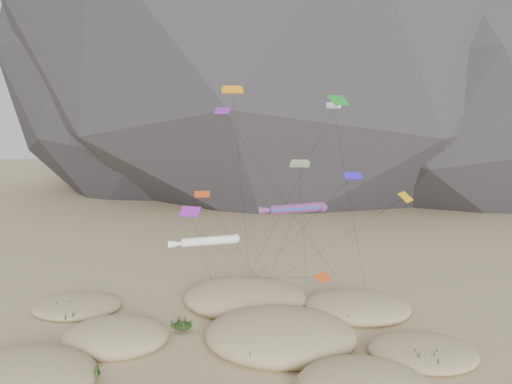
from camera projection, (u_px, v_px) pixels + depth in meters
ground at (245, 369)px, 46.34m from camera, size 500.00×500.00×0.00m
dunes at (236, 335)px, 51.96m from camera, size 49.80×39.21×4.13m
dune_grass at (238, 345)px, 49.29m from camera, size 41.59×28.94×1.54m
kite_stakes at (277, 287)px, 68.88m from camera, size 23.38×7.12×0.30m
rainbow_tube_kite at (295, 209)px, 56.32m from camera, size 7.81×14.45×13.91m
white_tube_kite at (206, 241)px, 52.15m from camera, size 9.31×18.54×11.12m
orange_parafoil at (233, 93)px, 57.49m from camera, size 2.63×11.56×26.90m
multi_parafoil at (300, 165)px, 56.18m from camera, size 2.53×12.35×18.54m
delta_kites at (298, 172)px, 55.23m from camera, size 25.02×20.75×25.72m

